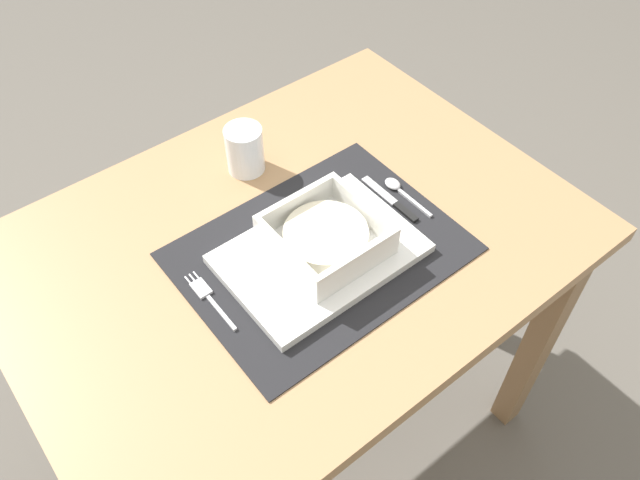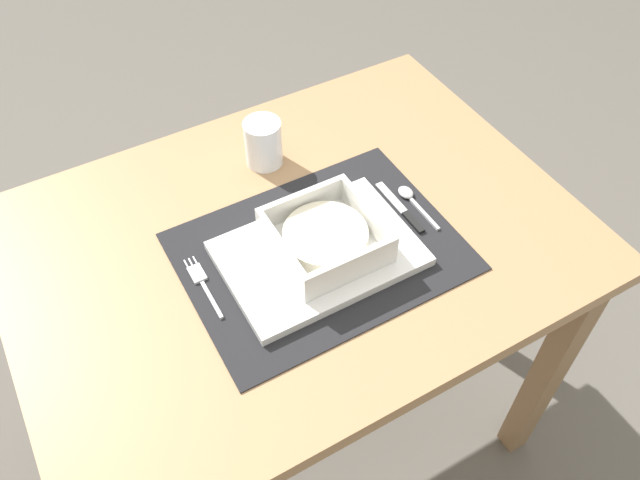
{
  "view_description": "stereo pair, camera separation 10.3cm",
  "coord_description": "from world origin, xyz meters",
  "px_view_note": "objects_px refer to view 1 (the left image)",
  "views": [
    {
      "loc": [
        -0.4,
        -0.58,
        1.52
      ],
      "look_at": [
        0.02,
        -0.05,
        0.74
      ],
      "focal_mm": 36.05,
      "sensor_mm": 36.0,
      "label": 1
    },
    {
      "loc": [
        -0.31,
        -0.64,
        1.52
      ],
      "look_at": [
        0.02,
        -0.05,
        0.74
      ],
      "focal_mm": 36.05,
      "sensor_mm": 36.0,
      "label": 2
    }
  ],
  "objects_px": {
    "dining_table": "(294,276)",
    "spoon": "(397,188)",
    "butter_knife": "(393,201)",
    "drinking_glass": "(245,151)",
    "fork": "(208,296)",
    "porridge_bowl": "(326,237)"
  },
  "relations": [
    {
      "from": "dining_table",
      "to": "spoon",
      "type": "distance_m",
      "value": 0.24
    },
    {
      "from": "dining_table",
      "to": "butter_knife",
      "type": "relative_size",
      "value": 7.04
    },
    {
      "from": "drinking_glass",
      "to": "fork",
      "type": "bearing_deg",
      "value": -135.63
    },
    {
      "from": "spoon",
      "to": "butter_knife",
      "type": "relative_size",
      "value": 0.85
    },
    {
      "from": "dining_table",
      "to": "butter_knife",
      "type": "distance_m",
      "value": 0.22
    },
    {
      "from": "butter_knife",
      "to": "drinking_glass",
      "type": "xyz_separation_m",
      "value": [
        -0.15,
        0.24,
        0.04
      ]
    },
    {
      "from": "dining_table",
      "to": "butter_knife",
      "type": "height_order",
      "value": "butter_knife"
    },
    {
      "from": "dining_table",
      "to": "fork",
      "type": "relative_size",
      "value": 7.15
    },
    {
      "from": "porridge_bowl",
      "to": "spoon",
      "type": "xyz_separation_m",
      "value": [
        0.19,
        0.03,
        -0.03
      ]
    },
    {
      "from": "dining_table",
      "to": "butter_knife",
      "type": "bearing_deg",
      "value": -14.1
    },
    {
      "from": "dining_table",
      "to": "drinking_glass",
      "type": "relative_size",
      "value": 10.58
    },
    {
      "from": "porridge_bowl",
      "to": "fork",
      "type": "distance_m",
      "value": 0.21
    },
    {
      "from": "dining_table",
      "to": "porridge_bowl",
      "type": "xyz_separation_m",
      "value": [
        0.02,
        -0.06,
        0.15
      ]
    },
    {
      "from": "fork",
      "to": "drinking_glass",
      "type": "relative_size",
      "value": 1.48
    },
    {
      "from": "drinking_glass",
      "to": "spoon",
      "type": "bearing_deg",
      "value": -50.82
    },
    {
      "from": "porridge_bowl",
      "to": "butter_knife",
      "type": "distance_m",
      "value": 0.17
    },
    {
      "from": "porridge_bowl",
      "to": "fork",
      "type": "bearing_deg",
      "value": 168.1
    },
    {
      "from": "dining_table",
      "to": "fork",
      "type": "distance_m",
      "value": 0.21
    },
    {
      "from": "spoon",
      "to": "butter_knife",
      "type": "distance_m",
      "value": 0.03
    },
    {
      "from": "dining_table",
      "to": "fork",
      "type": "bearing_deg",
      "value": -173.56
    },
    {
      "from": "porridge_bowl",
      "to": "dining_table",
      "type": "bearing_deg",
      "value": 110.93
    },
    {
      "from": "dining_table",
      "to": "fork",
      "type": "xyz_separation_m",
      "value": [
        -0.18,
        -0.02,
        0.11
      ]
    }
  ]
}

